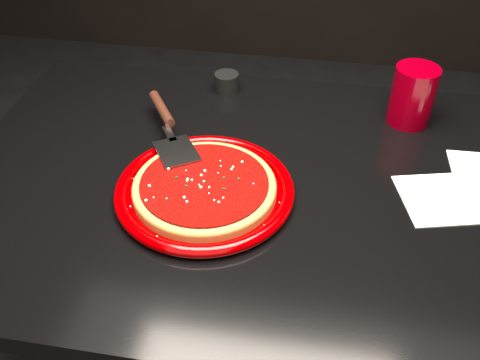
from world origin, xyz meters
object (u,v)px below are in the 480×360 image
(ramekin, at_px, (227,82))
(pizza_server, at_px, (169,127))
(cup, at_px, (413,95))
(table, at_px, (259,305))
(plate, at_px, (205,190))

(ramekin, bearing_deg, pizza_server, -107.75)
(cup, height_order, ramekin, cup)
(table, bearing_deg, pizza_server, 156.52)
(plate, relative_size, cup, 2.57)
(pizza_server, relative_size, cup, 2.38)
(plate, relative_size, ramekin, 5.73)
(pizza_server, distance_m, cup, 0.51)
(plate, distance_m, ramekin, 0.38)
(table, distance_m, plate, 0.40)
(plate, height_order, cup, cup)
(pizza_server, height_order, ramekin, pizza_server)
(plate, bearing_deg, pizza_server, 125.51)
(plate, bearing_deg, table, 29.37)
(table, bearing_deg, ramekin, 112.57)
(plate, distance_m, pizza_server, 0.18)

